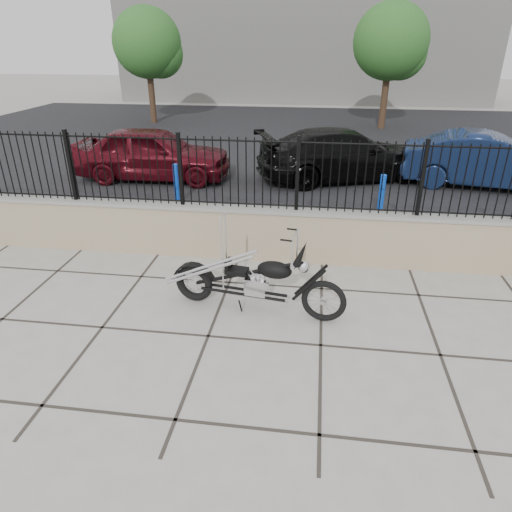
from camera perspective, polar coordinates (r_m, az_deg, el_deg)
The scene contains 13 objects.
ground_plane at distance 6.24m, azimuth -6.00°, elevation -9.94°, with size 90.00×90.00×0.00m, color #99968E.
parking_lot at distance 17.84m, azimuth 3.49°, elevation 13.89°, with size 30.00×30.00×0.00m, color black.
retaining_wall at distance 8.16m, azimuth -2.13°, elevation 3.00°, with size 14.00×0.36×0.96m, color gray.
iron_fence at distance 7.81m, azimuth -2.26°, elevation 10.33°, with size 14.00×0.08×1.20m, color black.
background_building at distance 31.44m, azimuth 6.02°, elevation 26.21°, with size 22.00×6.00×8.00m, color beige.
chopper_motorcycle at distance 6.41m, azimuth -0.36°, elevation -1.15°, with size 2.44×0.43×1.46m, color black, non-canonical shape.
car_red at distance 13.26m, azimuth -12.76°, elevation 12.42°, with size 1.72×4.26×1.45m, color #4C0A13.
car_black at distance 13.16m, azimuth 10.93°, elevation 12.36°, with size 1.95×4.80×1.39m, color black.
car_blue at distance 13.64m, azimuth 26.92°, elevation 10.58°, with size 1.49×4.27×1.41m, color #111E3F.
bollard_a at distance 11.02m, azimuth -9.92°, elevation 8.77°, with size 0.12×0.12×0.98m, color blue.
bollard_b at distance 10.13m, azimuth 15.36°, elevation 6.91°, with size 0.13×0.13×1.04m, color #0C22C1.
tree_left at distance 22.71m, azimuth -13.52°, elevation 24.84°, with size 3.00×3.00×5.07m.
tree_right at distance 21.38m, azimuth 16.56°, elevation 24.71°, with size 3.07×3.07×5.17m.
Camera 1 is at (1.32, -4.91, 3.62)m, focal length 32.00 mm.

